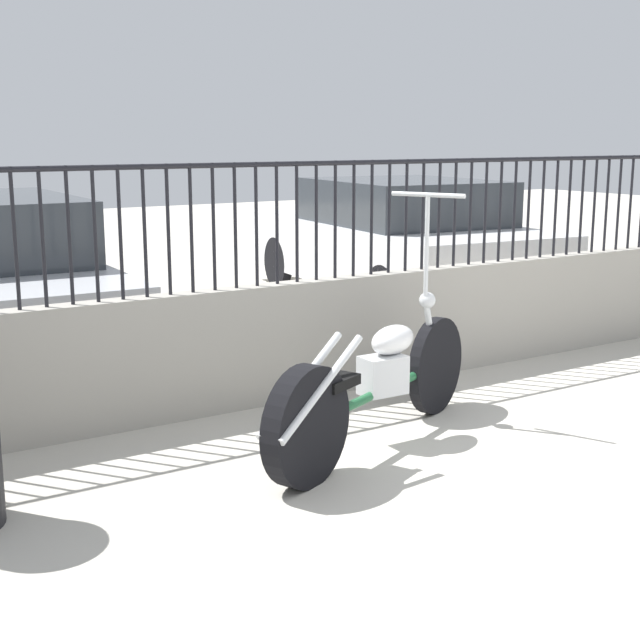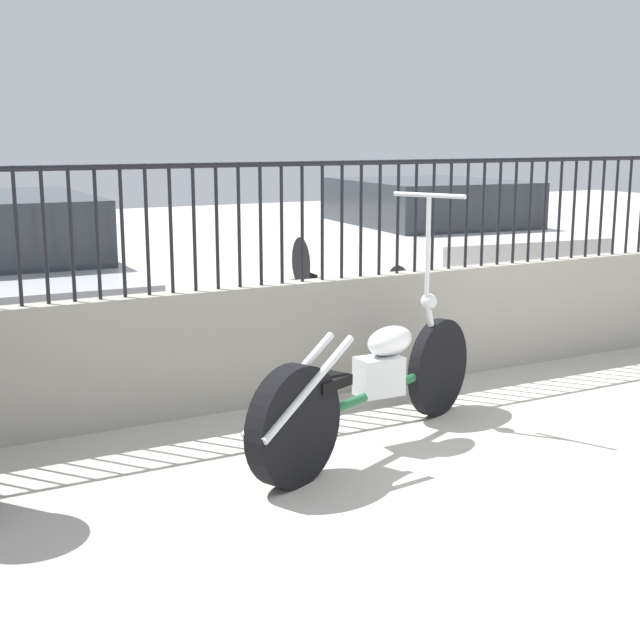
# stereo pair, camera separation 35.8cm
# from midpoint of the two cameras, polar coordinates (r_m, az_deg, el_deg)

# --- Properties ---
(low_wall) EXTENTS (10.41, 0.18, 0.86)m
(low_wall) POSITION_cam_midpoint_polar(r_m,az_deg,el_deg) (6.86, 5.80, -0.60)
(low_wall) COLOR #9E998E
(low_wall) RESTS_ON ground_plane
(fence_railing) EXTENTS (10.41, 0.04, 0.85)m
(fence_railing) POSITION_cam_midpoint_polar(r_m,az_deg,el_deg) (6.72, 5.98, 7.57)
(fence_railing) COLOR black
(fence_railing) RESTS_ON low_wall
(motorcycle_green) EXTENTS (2.11, 1.03, 1.53)m
(motorcycle_green) POSITION_cam_midpoint_polar(r_m,az_deg,el_deg) (5.38, 4.66, -4.36)
(motorcycle_green) COLOR black
(motorcycle_green) RESTS_ON ground_plane
(car_white) EXTENTS (2.34, 4.49, 1.40)m
(car_white) POSITION_cam_midpoint_polar(r_m,az_deg,el_deg) (10.31, 7.48, 5.06)
(car_white) COLOR black
(car_white) RESTS_ON ground_plane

